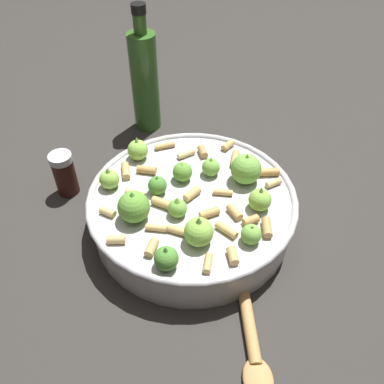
% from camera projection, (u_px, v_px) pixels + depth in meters
% --- Properties ---
extents(ground_plane, '(2.40, 2.40, 0.00)m').
position_uv_depth(ground_plane, '(192.00, 224.00, 0.66)').
color(ground_plane, '#2D2B28').
extents(cooking_pan, '(0.32, 0.32, 0.11)m').
position_uv_depth(cooking_pan, '(192.00, 207.00, 0.64)').
color(cooking_pan, '#B7B7BC').
rests_on(cooking_pan, ground).
extents(pepper_shaker, '(0.04, 0.04, 0.08)m').
position_uv_depth(pepper_shaker, '(65.00, 174.00, 0.69)').
color(pepper_shaker, '#33140F').
rests_on(pepper_shaker, ground).
extents(olive_oil_bottle, '(0.05, 0.05, 0.24)m').
position_uv_depth(olive_oil_bottle, '(145.00, 80.00, 0.79)').
color(olive_oil_bottle, '#336023').
rests_on(olive_oil_bottle, ground).
extents(wooden_spoon, '(0.04, 0.22, 0.02)m').
position_uv_depth(wooden_spoon, '(249.00, 323.00, 0.53)').
color(wooden_spoon, '#B2844C').
rests_on(wooden_spoon, ground).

